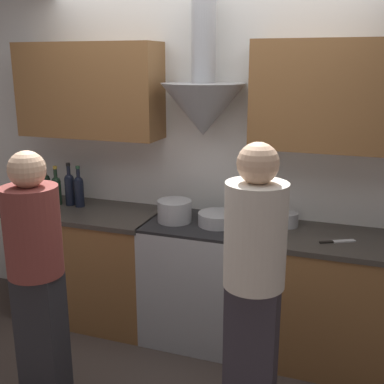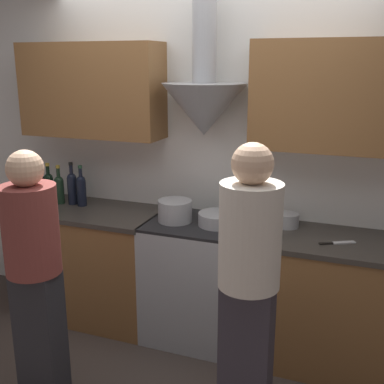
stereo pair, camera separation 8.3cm
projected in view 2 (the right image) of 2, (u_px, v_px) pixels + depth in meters
ground_plane at (181, 357)px, 3.39m from camera, size 12.00×12.00×0.00m
wall_back at (209, 139)px, 3.54m from camera, size 8.40×0.59×2.60m
counter_left at (91, 262)px, 3.87m from camera, size 1.15×0.62×0.90m
counter_right at (321, 300)px, 3.25m from camera, size 1.11×0.62×0.90m
stove_range at (197, 279)px, 3.56m from camera, size 0.70×0.60×0.90m
wine_bottle_0 at (40, 185)px, 3.94m from camera, size 0.07×0.07×0.34m
wine_bottle_1 at (49, 186)px, 3.89m from camera, size 0.07×0.07×0.33m
wine_bottle_2 at (59, 188)px, 3.87m from camera, size 0.07×0.07×0.31m
wine_bottle_3 at (72, 187)px, 3.85m from camera, size 0.08×0.08×0.34m
wine_bottle_4 at (81, 189)px, 3.80m from camera, size 0.07×0.07×0.33m
stock_pot at (175, 211)px, 3.45m from camera, size 0.25×0.25×0.15m
mixing_bowl at (218, 219)px, 3.37m from camera, size 0.27×0.27×0.09m
orange_fruit at (275, 232)px, 3.14m from camera, size 0.08×0.08×0.08m
saucepan at (288, 220)px, 3.33m from camera, size 0.15×0.15×0.10m
chefs_knife at (337, 243)px, 3.04m from camera, size 0.22×0.14×0.01m
person_foreground_left at (35, 271)px, 2.72m from camera, size 0.31×0.31×1.56m
person_foreground_right at (248, 289)px, 2.37m from camera, size 0.30×0.30×1.66m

